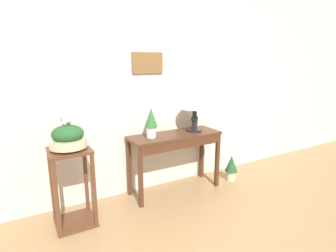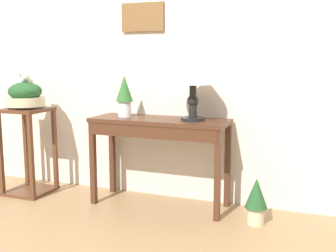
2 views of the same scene
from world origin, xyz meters
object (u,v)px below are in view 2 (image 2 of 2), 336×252
(potted_plant_on_console, at_px, (124,94))
(potted_plant_floor, at_px, (256,199))
(table_lamp, at_px, (193,71))
(console_table, at_px, (158,132))
(planter_bowl_wide, at_px, (25,95))
(pedestal_stand_left, at_px, (28,151))

(potted_plant_on_console, bearing_deg, potted_plant_floor, -6.47)
(potted_plant_on_console, relative_size, potted_plant_floor, 0.98)
(table_lamp, bearing_deg, potted_plant_on_console, 179.97)
(console_table, distance_m, planter_bowl_wide, 1.29)
(console_table, relative_size, table_lamp, 2.13)
(table_lamp, height_order, pedestal_stand_left, table_lamp)
(potted_plant_floor, bearing_deg, potted_plant_on_console, 173.53)
(console_table, relative_size, potted_plant_floor, 3.19)
(console_table, height_order, table_lamp, table_lamp)
(table_lamp, height_order, potted_plant_floor, table_lamp)
(planter_bowl_wide, bearing_deg, console_table, 4.51)
(table_lamp, bearing_deg, planter_bowl_wide, -175.47)
(table_lamp, bearing_deg, pedestal_stand_left, -175.43)
(pedestal_stand_left, relative_size, planter_bowl_wide, 2.31)
(pedestal_stand_left, height_order, planter_bowl_wide, planter_bowl_wide)
(table_lamp, relative_size, pedestal_stand_left, 0.68)
(potted_plant_on_console, relative_size, pedestal_stand_left, 0.44)
(pedestal_stand_left, height_order, potted_plant_floor, pedestal_stand_left)
(potted_plant_floor, bearing_deg, table_lamp, 166.54)
(potted_plant_floor, bearing_deg, pedestal_stand_left, 179.81)
(potted_plant_floor, bearing_deg, console_table, 172.67)
(console_table, relative_size, potted_plant_on_console, 3.27)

